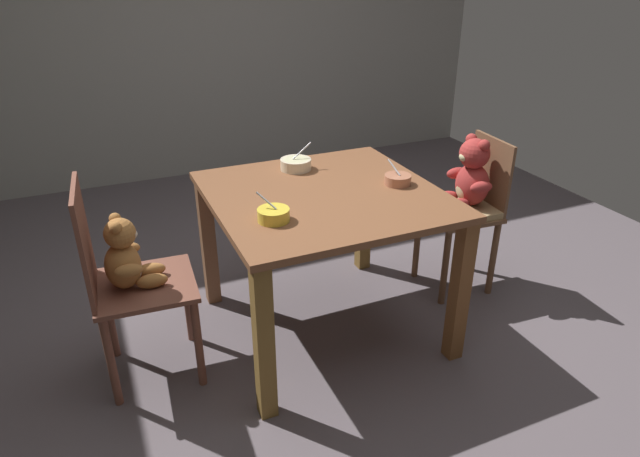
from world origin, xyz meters
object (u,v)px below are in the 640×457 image
Objects in this scene: teddy_chair_near_right at (468,191)px; porridge_bowl_yellow_near_left at (273,215)px; teddy_chair_near_left at (127,270)px; dining_table at (324,217)px; porridge_bowl_terracotta_near_right at (398,179)px; porridge_bowl_cream_far_center at (296,164)px.

teddy_chair_near_right is 6.62× the size of porridge_bowl_yellow_near_left.
dining_table is at bearing 3.22° from teddy_chair_near_left.
teddy_chair_near_right is 0.57m from porridge_bowl_terracotta_near_right.
porridge_bowl_cream_far_center is at bearing -12.92° from teddy_chair_near_right.
dining_table is 1.10× the size of teddy_chair_near_left.
porridge_bowl_yellow_near_left is (-0.68, -0.15, 0.00)m from porridge_bowl_terracotta_near_right.
teddy_chair_near_right is at bearing 4.42° from dining_table.
porridge_bowl_terracotta_near_right is at bearing -46.17° from porridge_bowl_cream_far_center.
porridge_bowl_cream_far_center is at bearing 91.49° from dining_table.
teddy_chair_near_right is 5.28× the size of porridge_bowl_cream_far_center.
teddy_chair_near_right is 1.25m from porridge_bowl_yellow_near_left.
teddy_chair_near_left is at bearing 177.46° from porridge_bowl_terracotta_near_right.
teddy_chair_near_left is (-0.91, 0.01, -0.08)m from dining_table.
porridge_bowl_terracotta_near_right is at bearing 16.36° from teddy_chair_near_right.
porridge_bowl_terracotta_near_right is (-0.53, -0.12, 0.19)m from teddy_chair_near_right.
teddy_chair_near_left is 7.01× the size of porridge_bowl_yellow_near_left.
porridge_bowl_terracotta_near_right is at bearing -7.69° from dining_table.
teddy_chair_near_left is 1.29m from porridge_bowl_terracotta_near_right.
dining_table is 7.73× the size of porridge_bowl_yellow_near_left.
teddy_chair_near_right reaches higher than porridge_bowl_cream_far_center.
porridge_bowl_yellow_near_left reaches higher than porridge_bowl_terracotta_near_right.
porridge_bowl_cream_far_center reaches higher than porridge_bowl_terracotta_near_right.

